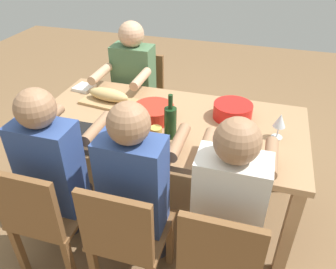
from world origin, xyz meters
The scene contains 22 objects.
ground_plane centered at (0.00, 0.00, 0.00)m, with size 8.00×8.00×0.00m, color brown.
dining_table centered at (0.00, 0.00, 0.66)m, with size 1.81×0.91×0.74m.
chair_near_right centered at (0.50, -0.78, 0.48)m, with size 0.40×0.40×0.85m.
diner_near_right centered at (0.50, -0.60, 0.70)m, with size 0.41×0.53×1.20m.
chair_far_left centered at (-0.50, 0.78, 0.48)m, with size 0.40×0.40×0.85m.
diner_far_left centered at (-0.50, 0.60, 0.70)m, with size 0.41×0.53×1.20m.
chair_far_center centered at (0.00, 0.78, 0.48)m, with size 0.40×0.40×0.85m.
diner_far_center centered at (0.00, 0.60, 0.70)m, with size 0.41×0.53×1.20m.
chair_far_right centered at (0.50, 0.78, 0.48)m, with size 0.40×0.40×0.85m.
diner_far_right centered at (0.50, 0.60, 0.70)m, with size 0.41×0.53×1.20m.
serving_bowl_fruit centered at (-0.41, -0.17, 0.80)m, with size 0.26×0.26×0.10m.
serving_bowl_salad centered at (0.10, 0.00, 0.79)m, with size 0.27×0.27×0.10m.
cutting_board centered at (0.49, -0.12, 0.75)m, with size 0.40×0.22×0.02m, color tan.
bread_loaf centered at (0.49, -0.12, 0.81)m, with size 0.32×0.11×0.09m, color tan.
wine_bottle centered at (-0.07, 0.18, 0.85)m, with size 0.08×0.08×0.29m.
beer_bottle centered at (0.03, 0.34, 0.85)m, with size 0.06×0.06×0.22m, color brown.
wine_glass centered at (-0.70, 0.00, 0.86)m, with size 0.08×0.08×0.17m.
placemat_far_left centered at (-0.50, 0.30, 0.74)m, with size 0.32×0.23×0.01m, color maroon.
cup_far_center centered at (0.00, 0.25, 0.79)m, with size 0.07×0.07×0.10m, color gold.
fork_far_center centered at (0.14, 0.30, 0.74)m, with size 0.02×0.17×0.01m, color silver.
placemat_far_right centered at (0.50, 0.30, 0.74)m, with size 0.32×0.23×0.01m, color black.
napkin_stack centered at (0.77, -0.28, 0.75)m, with size 0.14×0.14×0.02m, color white.
Camera 1 is at (-0.55, 1.84, 1.90)m, focal length 35.75 mm.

